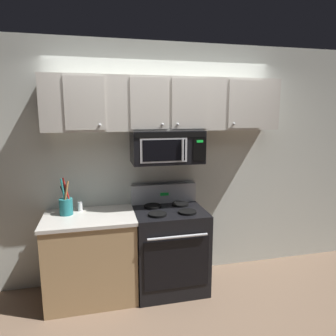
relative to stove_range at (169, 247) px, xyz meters
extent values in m
plane|color=#7A604C|center=(0.00, -0.42, -0.47)|extent=(8.00, 8.00, 0.00)
cube|color=silver|center=(0.00, 0.37, 0.88)|extent=(5.20, 0.10, 2.70)
cube|color=black|center=(0.00, 0.00, -0.02)|extent=(0.76, 0.64, 0.90)
cube|color=black|center=(0.00, -0.33, -0.03)|extent=(0.67, 0.01, 0.52)
cylinder|color=#B7BABF|center=(0.00, -0.36, 0.27)|extent=(0.61, 0.03, 0.03)
cube|color=#B7BABF|center=(0.00, 0.28, 0.54)|extent=(0.76, 0.07, 0.22)
cube|color=#19D83F|center=(0.00, 0.24, 0.54)|extent=(0.10, 0.00, 0.04)
cylinder|color=black|center=(-0.16, -0.14, 0.44)|extent=(0.19, 0.19, 0.02)
cylinder|color=black|center=(0.16, -0.14, 0.44)|extent=(0.19, 0.19, 0.02)
cylinder|color=black|center=(-0.16, 0.14, 0.44)|extent=(0.19, 0.19, 0.02)
cylinder|color=black|center=(0.16, 0.14, 0.44)|extent=(0.19, 0.19, 0.02)
cube|color=black|center=(0.00, 0.12, 1.11)|extent=(0.76, 0.39, 0.35)
cube|color=black|center=(0.00, -0.08, 1.25)|extent=(0.73, 0.01, 0.06)
cube|color=#B7BABF|center=(-0.07, -0.08, 1.09)|extent=(0.49, 0.01, 0.25)
cube|color=black|center=(-0.08, -0.08, 1.09)|extent=(0.44, 0.01, 0.22)
cube|color=black|center=(0.30, -0.08, 1.09)|extent=(0.14, 0.01, 0.25)
cube|color=#19D83F|center=(0.30, -0.08, 1.18)|extent=(0.07, 0.00, 0.03)
cylinder|color=#B7BABF|center=(0.11, -0.10, 1.09)|extent=(0.02, 0.02, 0.23)
cube|color=#BCB7AD|center=(0.00, 0.15, 1.56)|extent=(2.50, 0.33, 0.55)
cube|color=#BCB7AD|center=(-0.83, -0.02, 1.56)|extent=(0.38, 0.01, 0.51)
sphere|color=#B7BABF|center=(-0.70, -0.03, 1.35)|extent=(0.03, 0.03, 0.03)
cube|color=#BCB7AD|center=(-0.21, -0.02, 1.56)|extent=(0.38, 0.01, 0.51)
sphere|color=#B7BABF|center=(-0.08, -0.03, 1.35)|extent=(0.03, 0.03, 0.03)
cube|color=#BCB7AD|center=(0.21, -0.02, 1.56)|extent=(0.38, 0.01, 0.51)
sphere|color=#B7BABF|center=(0.08, -0.03, 1.35)|extent=(0.03, 0.03, 0.03)
cube|color=#BCB7AD|center=(0.83, -0.02, 1.56)|extent=(0.38, 0.01, 0.51)
sphere|color=#B7BABF|center=(0.70, -0.03, 1.35)|extent=(0.03, 0.03, 0.03)
cube|color=tan|center=(-0.84, 0.01, -0.04)|extent=(0.90, 0.62, 0.86)
cube|color=beige|center=(-0.84, 0.01, 0.41)|extent=(0.93, 0.65, 0.03)
cylinder|color=teal|center=(-1.07, 0.10, 0.52)|extent=(0.14, 0.14, 0.17)
cylinder|color=black|center=(-1.07, 0.10, 0.65)|extent=(0.04, 0.06, 0.26)
cylinder|color=olive|center=(-1.06, 0.08, 0.65)|extent=(0.07, 0.06, 0.27)
cylinder|color=black|center=(-1.08, 0.10, 0.63)|extent=(0.07, 0.04, 0.22)
cylinder|color=teal|center=(-1.09, 0.09, 0.67)|extent=(0.05, 0.02, 0.29)
cylinder|color=red|center=(-1.05, 0.10, 0.67)|extent=(0.08, 0.06, 0.30)
cylinder|color=tan|center=(-1.08, 0.12, 0.63)|extent=(0.07, 0.03, 0.22)
cylinder|color=white|center=(-0.94, 0.19, 0.47)|extent=(0.05, 0.05, 0.08)
cylinder|color=#B7BABF|center=(-0.94, 0.19, 0.52)|extent=(0.05, 0.05, 0.02)
camera|label=1|loc=(-0.73, -3.05, 1.47)|focal=32.32mm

